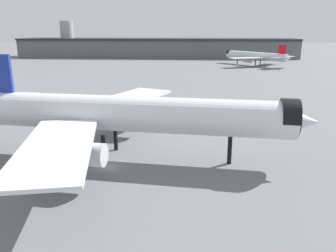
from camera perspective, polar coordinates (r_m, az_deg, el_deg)
ground at (r=51.34m, az=-9.99°, el=-6.69°), size 900.00×900.00×0.00m
airliner_near_gate at (r=52.60m, az=-7.75°, el=1.95°), size 57.05×51.40×15.78m
airliner_far_taxiway at (r=195.47m, az=14.52°, el=11.31°), size 34.97×39.35×11.69m
terminal_building at (r=245.04m, az=-2.35°, el=13.03°), size 192.43×45.05×24.73m
baggage_tug_wing at (r=81.63m, az=-22.38°, el=1.61°), size 1.98×3.26×1.85m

